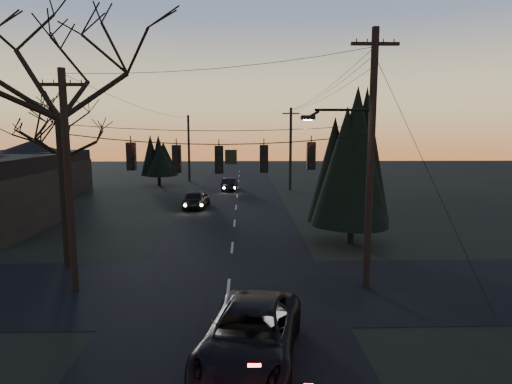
{
  "coord_description": "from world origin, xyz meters",
  "views": [
    {
      "loc": [
        0.62,
        -6.23,
        6.26
      ],
      "look_at": [
        1.08,
        9.35,
        3.99
      ],
      "focal_mm": 30.0,
      "sensor_mm": 36.0,
      "label": 1
    }
  ],
  "objects_px": {
    "utility_pole_far_l": "(190,181)",
    "suv_near": "(251,335)",
    "utility_pole_far_r": "(290,190)",
    "sedan_oncoming_b": "(230,184)",
    "sedan_oncoming_a": "(196,199)",
    "evergreen_right": "(353,164)",
    "bare_tree_left": "(56,57)",
    "utility_pole_left": "(75,291)",
    "utility_pole_right": "(366,288)"
  },
  "relations": [
    {
      "from": "utility_pole_far_l",
      "to": "suv_near",
      "type": "xyz_separation_m",
      "value": [
        6.8,
        -41.32,
        0.74
      ]
    },
    {
      "from": "utility_pole_far_r",
      "to": "sedan_oncoming_b",
      "type": "xyz_separation_m",
      "value": [
        -6.31,
        0.04,
        0.65
      ]
    },
    {
      "from": "utility_pole_far_r",
      "to": "utility_pole_far_l",
      "type": "height_order",
      "value": "utility_pole_far_r"
    },
    {
      "from": "utility_pole_far_r",
      "to": "sedan_oncoming_a",
      "type": "distance_m",
      "value": 13.33
    },
    {
      "from": "sedan_oncoming_b",
      "to": "utility_pole_far_r",
      "type": "bearing_deg",
      "value": -176.22
    },
    {
      "from": "utility_pole_far_l",
      "to": "evergreen_right",
      "type": "xyz_separation_m",
      "value": [
        12.58,
        -29.18,
        4.43
      ]
    },
    {
      "from": "sedan_oncoming_a",
      "to": "bare_tree_left",
      "type": "bearing_deg",
      "value": 78.55
    },
    {
      "from": "utility_pole_far_r",
      "to": "utility_pole_far_l",
      "type": "relative_size",
      "value": 1.06
    },
    {
      "from": "utility_pole_far_l",
      "to": "sedan_oncoming_a",
      "type": "bearing_deg",
      "value": -81.2
    },
    {
      "from": "sedan_oncoming_b",
      "to": "sedan_oncoming_a",
      "type": "bearing_deg",
      "value": 80.91
    },
    {
      "from": "utility_pole_far_r",
      "to": "sedan_oncoming_a",
      "type": "xyz_separation_m",
      "value": [
        -8.7,
        -10.08,
        0.73
      ]
    },
    {
      "from": "utility_pole_left",
      "to": "evergreen_right",
      "type": "distance_m",
      "value": 14.98
    },
    {
      "from": "utility_pole_left",
      "to": "utility_pole_far_l",
      "type": "distance_m",
      "value": 36.0
    },
    {
      "from": "utility_pole_far_r",
      "to": "evergreen_right",
      "type": "distance_m",
      "value": 21.67
    },
    {
      "from": "utility_pole_right",
      "to": "utility_pole_far_l",
      "type": "height_order",
      "value": "utility_pole_right"
    },
    {
      "from": "bare_tree_left",
      "to": "sedan_oncoming_a",
      "type": "xyz_separation_m",
      "value": [
        4.3,
        14.74,
        -8.64
      ]
    },
    {
      "from": "suv_near",
      "to": "sedan_oncoming_a",
      "type": "height_order",
      "value": "suv_near"
    },
    {
      "from": "suv_near",
      "to": "sedan_oncoming_a",
      "type": "bearing_deg",
      "value": 110.74
    },
    {
      "from": "utility_pole_far_r",
      "to": "utility_pole_far_l",
      "type": "bearing_deg",
      "value": 145.18
    },
    {
      "from": "utility_pole_far_r",
      "to": "bare_tree_left",
      "type": "distance_m",
      "value": 29.54
    },
    {
      "from": "evergreen_right",
      "to": "sedan_oncoming_b",
      "type": "xyz_separation_m",
      "value": [
        -7.39,
        21.22,
        -3.78
      ]
    },
    {
      "from": "utility_pole_right",
      "to": "suv_near",
      "type": "xyz_separation_m",
      "value": [
        -4.7,
        -5.32,
        0.74
      ]
    },
    {
      "from": "utility_pole_right",
      "to": "utility_pole_left",
      "type": "height_order",
      "value": "utility_pole_right"
    },
    {
      "from": "bare_tree_left",
      "to": "evergreen_right",
      "type": "height_order",
      "value": "bare_tree_left"
    },
    {
      "from": "utility_pole_far_r",
      "to": "suv_near",
      "type": "xyz_separation_m",
      "value": [
        -4.7,
        -33.32,
        0.74
      ]
    },
    {
      "from": "bare_tree_left",
      "to": "evergreen_right",
      "type": "bearing_deg",
      "value": 14.48
    },
    {
      "from": "evergreen_right",
      "to": "bare_tree_left",
      "type": "bearing_deg",
      "value": -165.52
    },
    {
      "from": "utility_pole_far_r",
      "to": "evergreen_right",
      "type": "height_order",
      "value": "evergreen_right"
    },
    {
      "from": "bare_tree_left",
      "to": "suv_near",
      "type": "xyz_separation_m",
      "value": [
        8.3,
        -8.51,
        -8.63
      ]
    },
    {
      "from": "evergreen_right",
      "to": "sedan_oncoming_a",
      "type": "distance_m",
      "value": 15.25
    },
    {
      "from": "evergreen_right",
      "to": "sedan_oncoming_b",
      "type": "distance_m",
      "value": 22.79
    },
    {
      "from": "utility_pole_left",
      "to": "sedan_oncoming_b",
      "type": "distance_m",
      "value": 28.53
    },
    {
      "from": "suv_near",
      "to": "bare_tree_left",
      "type": "bearing_deg",
      "value": 145.26
    },
    {
      "from": "bare_tree_left",
      "to": "utility_pole_far_r",
      "type": "bearing_deg",
      "value": 62.36
    },
    {
      "from": "utility_pole_far_l",
      "to": "evergreen_right",
      "type": "height_order",
      "value": "evergreen_right"
    },
    {
      "from": "evergreen_right",
      "to": "utility_pole_left",
      "type": "bearing_deg",
      "value": -151.54
    },
    {
      "from": "utility_pole_far_r",
      "to": "bare_tree_left",
      "type": "xyz_separation_m",
      "value": [
        -13.0,
        -24.82,
        9.37
      ]
    },
    {
      "from": "suv_near",
      "to": "sedan_oncoming_a",
      "type": "xyz_separation_m",
      "value": [
        -4.0,
        23.25,
        -0.01
      ]
    },
    {
      "from": "utility_pole_left",
      "to": "utility_pole_far_l",
      "type": "bearing_deg",
      "value": 90.0
    },
    {
      "from": "utility_pole_left",
      "to": "bare_tree_left",
      "type": "bearing_deg",
      "value": 115.19
    },
    {
      "from": "utility_pole_far_r",
      "to": "evergreen_right",
      "type": "relative_size",
      "value": 1.11
    },
    {
      "from": "utility_pole_far_l",
      "to": "sedan_oncoming_b",
      "type": "xyz_separation_m",
      "value": [
        5.19,
        -7.96,
        0.65
      ]
    },
    {
      "from": "utility_pole_right",
      "to": "sedan_oncoming_a",
      "type": "distance_m",
      "value": 19.94
    },
    {
      "from": "utility_pole_right",
      "to": "utility_pole_far_l",
      "type": "xyz_separation_m",
      "value": [
        -11.5,
        36.0,
        0.0
      ]
    },
    {
      "from": "utility_pole_left",
      "to": "sedan_oncoming_a",
      "type": "distance_m",
      "value": 18.16
    },
    {
      "from": "utility_pole_left",
      "to": "bare_tree_left",
      "type": "relative_size",
      "value": 0.63
    },
    {
      "from": "utility_pole_far_r",
      "to": "utility_pole_far_l",
      "type": "distance_m",
      "value": 14.01
    },
    {
      "from": "utility_pole_right",
      "to": "bare_tree_left",
      "type": "relative_size",
      "value": 0.75
    },
    {
      "from": "bare_tree_left",
      "to": "sedan_oncoming_a",
      "type": "relative_size",
      "value": 3.11
    },
    {
      "from": "utility_pole_far_r",
      "to": "suv_near",
      "type": "distance_m",
      "value": 33.66
    }
  ]
}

